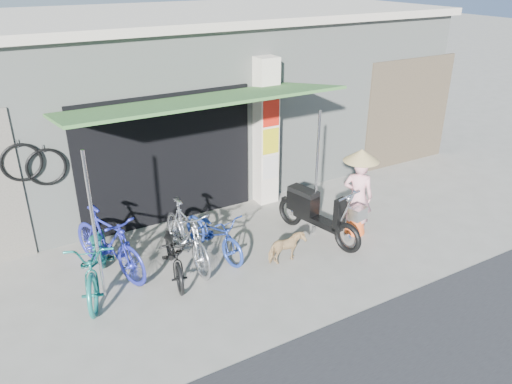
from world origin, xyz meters
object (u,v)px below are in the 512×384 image
nun (358,192)px  bike_silver (186,234)px  bike_black (174,253)px  moped (316,213)px  bike_blue (109,243)px  bike_navy (214,233)px  bike_teal (97,260)px  street_dog (287,248)px

nun → bike_silver: bearing=33.7°
bike_black → moped: moped is taller
bike_blue → bike_navy: size_ratio=1.16×
bike_blue → bike_silver: size_ratio=1.03×
bike_teal → bike_black: 1.17m
bike_teal → bike_silver: bike_silver is taller
bike_blue → street_dog: bearing=-43.9°
bike_black → bike_navy: bearing=29.8°
bike_navy → nun: (2.61, -0.62, 0.41)m
bike_black → bike_blue: bearing=157.0°
street_dog → nun: (1.67, 0.22, 0.56)m
bike_teal → bike_navy: bearing=20.5°
bike_teal → moped: 3.85m
bike_teal → bike_blue: 0.46m
bike_blue → bike_navy: (1.69, -0.33, -0.14)m
moped → nun: size_ratio=1.16×
bike_teal → nun: size_ratio=1.18×
bike_navy → moped: size_ratio=0.83×
bike_navy → nun: 2.72m
bike_teal → bike_black: (1.14, -0.24, -0.10)m
bike_teal → bike_silver: (1.47, 0.02, 0.03)m
street_dog → bike_black: bearing=71.4°
street_dog → bike_silver: bearing=59.6°
bike_silver → moped: bearing=-9.4°
moped → bike_black: bearing=164.6°
bike_teal → street_dog: bike_teal is taller
bike_teal → street_dog: bearing=4.0°
street_dog → nun: bearing=-83.4°
bike_silver → bike_navy: size_ratio=1.13×
street_dog → bike_blue: bearing=65.3°
bike_teal → nun: bearing=12.2°
bike_silver → moped: moped is taller
bike_blue → bike_silver: bearing=-36.2°
bike_silver → moped: 2.40m
bike_blue → bike_black: (0.86, -0.60, -0.15)m
bike_black → bike_silver: bike_silver is taller
bike_silver → bike_navy: 0.52m
bike_navy → street_dog: 1.27m
bike_black → street_dog: (1.77, -0.57, -0.14)m
street_dog → moped: size_ratio=0.33×
bike_teal → nun: (4.58, -0.59, 0.32)m
bike_blue → nun: nun is taller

